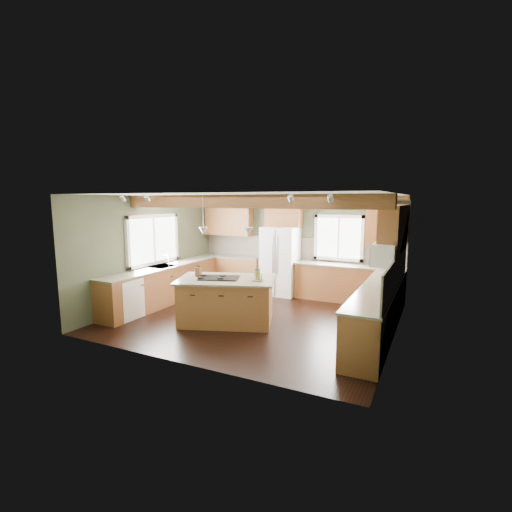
% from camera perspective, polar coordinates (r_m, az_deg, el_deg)
% --- Properties ---
extents(floor, '(5.60, 5.60, 0.00)m').
position_cam_1_polar(floor, '(8.04, -0.18, -9.48)').
color(floor, black).
rests_on(floor, ground).
extents(ceiling, '(5.60, 5.60, 0.00)m').
position_cam_1_polar(ceiling, '(7.65, -0.19, 9.37)').
color(ceiling, silver).
rests_on(ceiling, wall_back).
extents(wall_back, '(5.60, 0.00, 5.60)m').
position_cam_1_polar(wall_back, '(10.02, 6.20, 1.69)').
color(wall_back, '#404833').
rests_on(wall_back, ground).
extents(wall_left, '(0.00, 5.00, 5.00)m').
position_cam_1_polar(wall_left, '(9.32, -15.79, 0.90)').
color(wall_left, '#404833').
rests_on(wall_left, ground).
extents(wall_right, '(0.00, 5.00, 5.00)m').
position_cam_1_polar(wall_right, '(6.98, 20.88, -1.85)').
color(wall_right, '#404833').
rests_on(wall_right, ground).
extents(ceiling_beam, '(5.55, 0.26, 0.26)m').
position_cam_1_polar(ceiling_beam, '(7.21, -1.97, 8.38)').
color(ceiling_beam, '#522C17').
rests_on(ceiling_beam, ceiling).
extents(soffit_trim, '(5.55, 0.20, 0.10)m').
position_cam_1_polar(soffit_trim, '(9.85, 6.12, 8.80)').
color(soffit_trim, '#522C17').
rests_on(soffit_trim, ceiling).
extents(backsplash_back, '(5.58, 0.03, 0.58)m').
position_cam_1_polar(backsplash_back, '(10.02, 6.17, 1.17)').
color(backsplash_back, brown).
rests_on(backsplash_back, wall_back).
extents(backsplash_right, '(0.03, 3.70, 0.58)m').
position_cam_1_polar(backsplash_right, '(7.04, 20.76, -2.50)').
color(backsplash_right, brown).
rests_on(backsplash_right, wall_right).
extents(base_cab_back_left, '(2.02, 0.60, 0.88)m').
position_cam_1_polar(base_cab_back_left, '(10.63, -3.54, -2.57)').
color(base_cab_back_left, brown).
rests_on(base_cab_back_left, floor).
extents(counter_back_left, '(2.06, 0.64, 0.04)m').
position_cam_1_polar(counter_back_left, '(10.55, -3.56, -0.12)').
color(counter_back_left, '#51493B').
rests_on(counter_back_left, base_cab_back_left).
extents(base_cab_back_right, '(2.62, 0.60, 0.88)m').
position_cam_1_polar(base_cab_back_right, '(9.47, 14.00, -4.20)').
color(base_cab_back_right, brown).
rests_on(base_cab_back_right, floor).
extents(counter_back_right, '(2.66, 0.64, 0.04)m').
position_cam_1_polar(counter_back_right, '(9.38, 14.10, -1.46)').
color(counter_back_right, '#51493B').
rests_on(counter_back_right, base_cab_back_right).
extents(base_cab_left, '(0.60, 3.70, 0.88)m').
position_cam_1_polar(base_cab_left, '(9.31, -13.99, -4.42)').
color(base_cab_left, brown).
rests_on(base_cab_left, floor).
extents(counter_left, '(0.64, 3.74, 0.04)m').
position_cam_1_polar(counter_left, '(9.22, -14.09, -1.63)').
color(counter_left, '#51493B').
rests_on(counter_left, base_cab_left).
extents(base_cab_right, '(0.60, 3.70, 0.88)m').
position_cam_1_polar(base_cab_right, '(7.25, 18.18, -8.32)').
color(base_cab_right, brown).
rests_on(base_cab_right, floor).
extents(counter_right, '(0.64, 3.74, 0.04)m').
position_cam_1_polar(counter_right, '(7.14, 18.35, -4.78)').
color(counter_right, '#51493B').
rests_on(counter_right, base_cab_right).
extents(upper_cab_back_left, '(1.40, 0.35, 0.90)m').
position_cam_1_polar(upper_cab_back_left, '(10.66, -4.22, 5.64)').
color(upper_cab_back_left, brown).
rests_on(upper_cab_back_left, wall_back).
extents(upper_cab_over_fridge, '(0.96, 0.35, 0.70)m').
position_cam_1_polar(upper_cab_over_fridge, '(9.90, 4.29, 6.57)').
color(upper_cab_over_fridge, brown).
rests_on(upper_cab_over_fridge, wall_back).
extents(upper_cab_right, '(0.35, 2.20, 0.90)m').
position_cam_1_polar(upper_cab_right, '(7.80, 20.51, 4.04)').
color(upper_cab_right, brown).
rests_on(upper_cab_right, wall_right).
extents(upper_cab_back_corner, '(0.90, 0.35, 0.90)m').
position_cam_1_polar(upper_cab_back_corner, '(9.25, 19.43, 4.73)').
color(upper_cab_back_corner, brown).
rests_on(upper_cab_back_corner, wall_back).
extents(window_left, '(0.04, 1.60, 1.05)m').
position_cam_1_polar(window_left, '(9.31, -15.56, 2.45)').
color(window_left, white).
rests_on(window_left, wall_left).
extents(window_back, '(1.10, 0.04, 1.00)m').
position_cam_1_polar(window_back, '(9.64, 12.62, 2.76)').
color(window_back, white).
rests_on(window_back, wall_back).
extents(sink, '(0.50, 0.65, 0.03)m').
position_cam_1_polar(sink, '(9.22, -14.10, -1.60)').
color(sink, '#262628').
rests_on(sink, counter_left).
extents(faucet, '(0.02, 0.02, 0.28)m').
position_cam_1_polar(faucet, '(9.08, -13.26, -0.80)').
color(faucet, '#B2B2B7').
rests_on(faucet, sink).
extents(dishwasher, '(0.60, 0.60, 0.84)m').
position_cam_1_polar(dishwasher, '(8.39, -19.70, -6.18)').
color(dishwasher, white).
rests_on(dishwasher, floor).
extents(oven, '(0.60, 0.72, 0.84)m').
position_cam_1_polar(oven, '(6.03, 16.26, -11.79)').
color(oven, white).
rests_on(oven, floor).
extents(microwave, '(0.40, 0.70, 0.38)m').
position_cam_1_polar(microwave, '(6.91, 19.14, 0.25)').
color(microwave, white).
rests_on(microwave, wall_right).
extents(pendant_left, '(0.18, 0.18, 0.16)m').
position_cam_1_polar(pendant_left, '(7.53, -8.09, 3.81)').
color(pendant_left, '#B2B2B7').
rests_on(pendant_left, ceiling).
extents(pendant_right, '(0.18, 0.18, 0.16)m').
position_cam_1_polar(pendant_right, '(7.36, -1.18, 3.79)').
color(pendant_right, '#B2B2B7').
rests_on(pendant_right, ceiling).
extents(refrigerator, '(0.90, 0.74, 1.80)m').
position_cam_1_polar(refrigerator, '(9.83, 3.76, -0.76)').
color(refrigerator, white).
rests_on(refrigerator, floor).
extents(island, '(2.09, 1.68, 0.88)m').
position_cam_1_polar(island, '(7.68, -4.54, -6.95)').
color(island, brown).
rests_on(island, floor).
extents(island_top, '(2.25, 1.83, 0.04)m').
position_cam_1_polar(island_top, '(7.57, -4.58, -3.60)').
color(island_top, '#51493B').
rests_on(island_top, island).
extents(cooktop, '(0.92, 0.77, 0.02)m').
position_cam_1_polar(cooktop, '(7.60, -5.71, -3.35)').
color(cooktop, black).
rests_on(cooktop, island_top).
extents(knife_block, '(0.12, 0.09, 0.19)m').
position_cam_1_polar(knife_block, '(7.81, -8.87, -2.45)').
color(knife_block, brown).
rests_on(knife_block, island_top).
extents(utensil_crock, '(0.16, 0.16, 0.17)m').
position_cam_1_polar(utensil_crock, '(7.74, 0.16, -2.50)').
color(utensil_crock, '#3D3631').
rests_on(utensil_crock, island_top).
extents(bottle_tray, '(0.31, 0.31, 0.21)m').
position_cam_1_polar(bottle_tray, '(7.31, 0.26, -3.03)').
color(bottle_tray, brown).
rests_on(bottle_tray, island_top).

